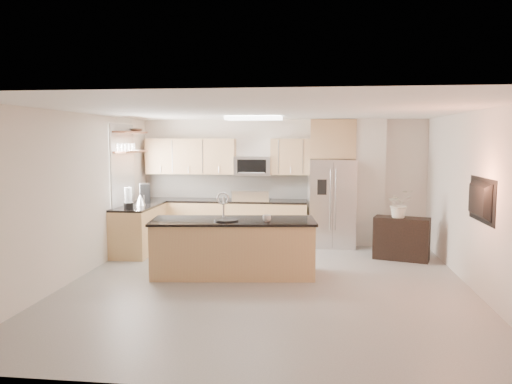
# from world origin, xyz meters

# --- Properties ---
(floor) EXTENTS (6.50, 6.50, 0.00)m
(floor) POSITION_xyz_m (0.00, 0.00, 0.00)
(floor) COLOR #A39F9B
(floor) RESTS_ON ground
(ceiling) EXTENTS (6.00, 6.50, 0.02)m
(ceiling) POSITION_xyz_m (0.00, 0.00, 2.60)
(ceiling) COLOR white
(ceiling) RESTS_ON wall_back
(wall_back) EXTENTS (6.00, 0.02, 2.60)m
(wall_back) POSITION_xyz_m (0.00, 3.25, 1.30)
(wall_back) COLOR silver
(wall_back) RESTS_ON floor
(wall_front) EXTENTS (6.00, 0.02, 2.60)m
(wall_front) POSITION_xyz_m (0.00, -3.25, 1.30)
(wall_front) COLOR silver
(wall_front) RESTS_ON floor
(wall_left) EXTENTS (0.02, 6.50, 2.60)m
(wall_left) POSITION_xyz_m (-3.00, 0.00, 1.30)
(wall_left) COLOR silver
(wall_left) RESTS_ON floor
(wall_right) EXTENTS (0.02, 6.50, 2.60)m
(wall_right) POSITION_xyz_m (3.00, 0.00, 1.30)
(wall_right) COLOR silver
(wall_right) RESTS_ON floor
(back_counter) EXTENTS (3.55, 0.66, 1.44)m
(back_counter) POSITION_xyz_m (-1.23, 2.93, 0.47)
(back_counter) COLOR tan
(back_counter) RESTS_ON floor
(left_counter) EXTENTS (0.66, 1.50, 0.92)m
(left_counter) POSITION_xyz_m (-2.67, 1.85, 0.46)
(left_counter) COLOR tan
(left_counter) RESTS_ON floor
(range) EXTENTS (0.76, 0.64, 1.14)m
(range) POSITION_xyz_m (-0.60, 2.92, 0.47)
(range) COLOR black
(range) RESTS_ON floor
(upper_cabinets) EXTENTS (3.50, 0.33, 0.75)m
(upper_cabinets) POSITION_xyz_m (-1.30, 3.09, 1.83)
(upper_cabinets) COLOR tan
(upper_cabinets) RESTS_ON wall_back
(microwave) EXTENTS (0.76, 0.40, 0.40)m
(microwave) POSITION_xyz_m (-0.60, 3.04, 1.63)
(microwave) COLOR silver
(microwave) RESTS_ON upper_cabinets
(refrigerator) EXTENTS (0.92, 0.78, 1.78)m
(refrigerator) POSITION_xyz_m (1.06, 2.87, 0.89)
(refrigerator) COLOR silver
(refrigerator) RESTS_ON floor
(partition_column) EXTENTS (0.60, 0.30, 2.60)m
(partition_column) POSITION_xyz_m (1.82, 3.10, 1.30)
(partition_column) COLOR silver
(partition_column) RESTS_ON floor
(window) EXTENTS (0.04, 1.15, 1.65)m
(window) POSITION_xyz_m (-2.98, 1.85, 1.65)
(window) COLOR white
(window) RESTS_ON wall_left
(shelf_lower) EXTENTS (0.30, 1.20, 0.04)m
(shelf_lower) POSITION_xyz_m (-2.85, 1.95, 1.95)
(shelf_lower) COLOR brown
(shelf_lower) RESTS_ON wall_left
(shelf_upper) EXTENTS (0.30, 1.20, 0.04)m
(shelf_upper) POSITION_xyz_m (-2.85, 1.95, 2.32)
(shelf_upper) COLOR brown
(shelf_upper) RESTS_ON wall_left
(ceiling_fixture) EXTENTS (1.00, 0.50, 0.06)m
(ceiling_fixture) POSITION_xyz_m (-0.40, 1.60, 2.56)
(ceiling_fixture) COLOR white
(ceiling_fixture) RESTS_ON ceiling
(island) EXTENTS (2.70, 1.23, 1.33)m
(island) POSITION_xyz_m (-0.59, 0.45, 0.45)
(island) COLOR tan
(island) RESTS_ON floor
(credenza) EXTENTS (1.05, 0.67, 0.78)m
(credenza) POSITION_xyz_m (2.28, 1.84, 0.39)
(credenza) COLOR black
(credenza) RESTS_ON floor
(cup) EXTENTS (0.15, 0.15, 0.11)m
(cup) POSITION_xyz_m (-0.04, 0.31, 0.96)
(cup) COLOR silver
(cup) RESTS_ON island
(platter) EXTENTS (0.50, 0.50, 0.02)m
(platter) POSITION_xyz_m (-0.68, 0.33, 0.91)
(platter) COLOR black
(platter) RESTS_ON island
(blender) EXTENTS (0.17, 0.17, 0.39)m
(blender) POSITION_xyz_m (-2.67, 1.34, 1.09)
(blender) COLOR black
(blender) RESTS_ON left_counter
(kettle) EXTENTS (0.20, 0.20, 0.25)m
(kettle) POSITION_xyz_m (-2.62, 1.83, 1.03)
(kettle) COLOR silver
(kettle) RESTS_ON left_counter
(coffee_maker) EXTENTS (0.28, 0.30, 0.38)m
(coffee_maker) POSITION_xyz_m (-2.69, 2.28, 1.10)
(coffee_maker) COLOR black
(coffee_maker) RESTS_ON left_counter
(bowl) EXTENTS (0.42, 0.42, 0.08)m
(bowl) POSITION_xyz_m (-2.85, 2.34, 2.38)
(bowl) COLOR silver
(bowl) RESTS_ON shelf_upper
(flower_vase) EXTENTS (0.86, 0.82, 0.76)m
(flower_vase) POSITION_xyz_m (2.22, 1.79, 1.16)
(flower_vase) COLOR beige
(flower_vase) RESTS_ON credenza
(television) EXTENTS (0.14, 1.08, 0.62)m
(television) POSITION_xyz_m (2.91, -0.20, 1.35)
(television) COLOR black
(television) RESTS_ON wall_right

